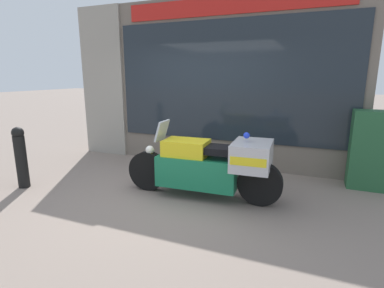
# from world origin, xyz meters

# --- Properties ---
(ground_plane) EXTENTS (60.00, 60.00, 0.00)m
(ground_plane) POSITION_xyz_m (0.00, 0.00, 0.00)
(ground_plane) COLOR gray
(shop_building) EXTENTS (5.99, 0.55, 3.30)m
(shop_building) POSITION_xyz_m (-0.46, 2.00, 1.66)
(shop_building) COLOR #6B6056
(shop_building) RESTS_ON ground
(window_display) EXTENTS (4.45, 0.30, 1.91)m
(window_display) POSITION_xyz_m (0.47, 2.03, 0.46)
(window_display) COLOR slate
(window_display) RESTS_ON ground
(paramedic_motorcycle) EXTENTS (2.43, 0.75, 1.15)m
(paramedic_motorcycle) POSITION_xyz_m (0.75, 0.15, 0.53)
(paramedic_motorcycle) COLOR black
(paramedic_motorcycle) RESTS_ON ground
(utility_cabinet) EXTENTS (0.92, 0.41, 1.28)m
(utility_cabinet) POSITION_xyz_m (3.15, 1.56, 0.64)
(utility_cabinet) COLOR #235633
(utility_cabinet) RESTS_ON ground
(street_bollard) EXTENTS (0.19, 0.19, 1.02)m
(street_bollard) POSITION_xyz_m (-2.28, -0.61, 0.53)
(street_bollard) COLOR black
(street_bollard) RESTS_ON ground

